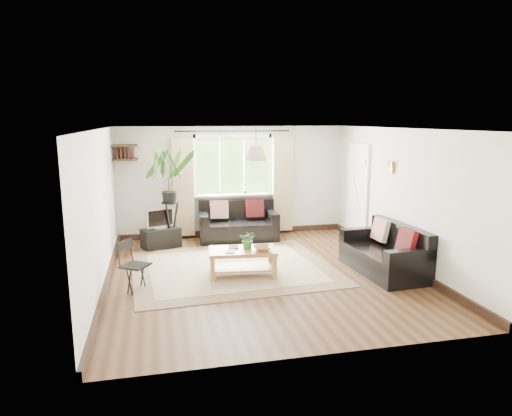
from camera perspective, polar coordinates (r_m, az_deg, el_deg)
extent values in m
plane|color=#301E10|center=(7.72, 0.65, -8.23)|extent=(5.50, 5.50, 0.00)
plane|color=white|center=(7.29, 0.69, 9.87)|extent=(5.50, 5.50, 0.00)
cube|color=silver|center=(10.08, -2.90, 3.34)|extent=(5.00, 0.02, 2.40)
cube|color=silver|center=(4.85, 8.12, -5.25)|extent=(5.00, 0.02, 2.40)
cube|color=silver|center=(7.27, -18.89, -0.25)|extent=(0.02, 5.50, 2.40)
cube|color=silver|center=(8.34, 17.65, 1.21)|extent=(0.02, 5.50, 2.40)
cube|color=beige|center=(8.01, -2.94, -7.45)|extent=(3.55, 3.10, 0.02)
cube|color=silver|center=(9.84, 12.50, 1.73)|extent=(0.06, 0.96, 2.06)
imported|color=#306327|center=(7.53, -0.98, -3.96)|extent=(0.35, 0.33, 0.30)
imported|color=#945F33|center=(7.44, 0.82, -5.06)|extent=(0.32, 0.32, 0.08)
imported|color=silver|center=(7.40, -3.80, -5.40)|extent=(0.20, 0.23, 0.02)
imported|color=maroon|center=(7.61, -3.42, -4.91)|extent=(0.17, 0.22, 0.02)
cube|color=black|center=(9.40, -11.80, -3.68)|extent=(0.83, 0.65, 0.39)
imported|color=#2D6023|center=(10.02, -1.37, 2.53)|extent=(0.14, 0.10, 0.27)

